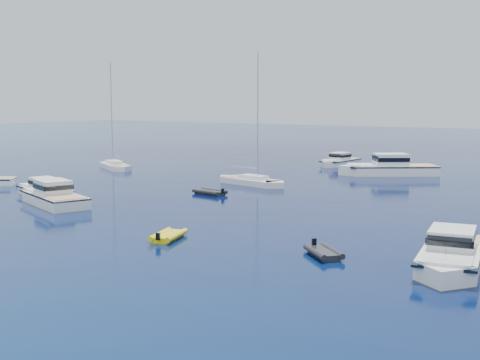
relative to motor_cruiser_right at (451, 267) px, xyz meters
The scene contains 10 objects.
motor_cruiser_right is the anchor object (origin of this frame).
motor_cruiser_centre 34.94m from the motor_cruiser_right, behind, with size 3.25×10.62×2.79m, color white, non-canonical shape.
motor_cruiser_far_l 39.90m from the motor_cruiser_right, behind, with size 2.66×8.68×2.28m, color silver, non-canonical shape.
motor_cruiser_distant 43.52m from the motor_cruiser_right, 115.86° to the left, with size 3.95×12.89×3.38m, color white, non-canonical shape.
motor_cruiser_horizon 54.60m from the motor_cruiser_right, 122.08° to the left, with size 2.76×9.02×2.37m, color silver, non-canonical shape.
sailboat_centre 35.58m from the motor_cruiser_right, 141.70° to the left, with size 2.60×9.99×14.69m, color silver, non-canonical shape.
sailboat_far_l 57.90m from the motor_cruiser_right, 154.23° to the left, with size 2.62×10.06×14.79m, color white, non-canonical shape.
tender_yellow 17.64m from the motor_cruiser_right, 168.22° to the right, with size 1.83×3.27×0.95m, color yellow, non-canonical shape.
tender_grey_near 7.02m from the motor_cruiser_right, 164.23° to the right, with size 1.73×3.05×0.95m, color black, non-canonical shape.
tender_grey_far 30.46m from the motor_cruiser_right, 153.15° to the left, with size 1.93×3.49×0.95m, color black, non-canonical shape.
Camera 1 is at (29.67, -17.38, 8.94)m, focal length 46.56 mm.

